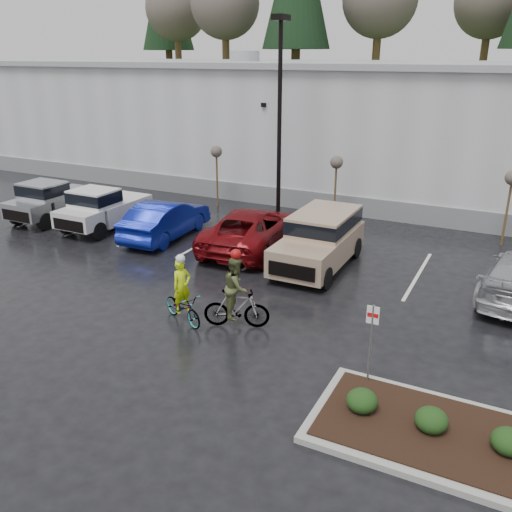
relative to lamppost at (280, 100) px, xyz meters
The scene contains 20 objects.
ground 13.87m from the lamppost, 71.57° to the right, with size 120.00×120.00×0.00m, color black.
warehouse 10.95m from the lamppost, 68.18° to the left, with size 60.50×15.50×7.20m.
wooded_ridge 33.35m from the lamppost, 83.09° to the left, with size 80.00×25.00×6.00m, color #2B421B.
lamppost is the anchor object (origin of this frame).
sapling_west 5.07m from the lamppost, 165.96° to the left, with size 0.60×0.60×3.20m.
sapling_mid 4.00m from the lamppost, 21.80° to the left, with size 0.60×0.60×3.20m.
sapling_east 10.48m from the lamppost, ahead, with size 0.60×0.60×3.20m.
curb_island 17.93m from the lamppost, 49.76° to the right, with size 8.00×3.00×0.15m, color gray.
mulch_bed 17.90m from the lamppost, 49.76° to the right, with size 7.60×2.60×0.04m, color black.
shrub_a 16.15m from the lamppost, 58.39° to the right, with size 0.70×0.70×0.52m, color black.
shrub_b 16.94m from the lamppost, 53.84° to the right, with size 0.70×0.70×0.52m, color black.
shrub_c 17.83m from the lamppost, 49.76° to the right, with size 0.70×0.70×0.52m, color black.
fire_lane_sign 14.78m from the lamppost, 56.54° to the right, with size 0.30×0.05×2.20m.
pickup_silver 11.79m from the lamppost, 156.12° to the right, with size 2.10×5.20×1.96m, color #A6A9AE, non-canonical shape.
pickup_white 9.27m from the lamppost, 146.79° to the right, with size 2.10×5.20×1.96m, color silver, non-canonical shape.
car_blue 7.44m from the lamppost, 126.27° to the right, with size 1.76×5.05×1.66m, color navy.
car_red 6.37m from the lamppost, 80.82° to the right, with size 2.80×6.07×1.69m, color maroon.
suv_tan 7.81m from the lamppost, 51.60° to the right, with size 2.20×5.10×2.06m, color tan, non-canonical shape.
cyclist_hivis 12.18m from the lamppost, 80.40° to the right, with size 1.90×1.28×2.18m.
cyclist_olive 12.05m from the lamppost, 71.80° to the right, with size 1.96×1.19×2.45m.
Camera 1 is at (6.46, -11.11, 7.66)m, focal length 38.00 mm.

